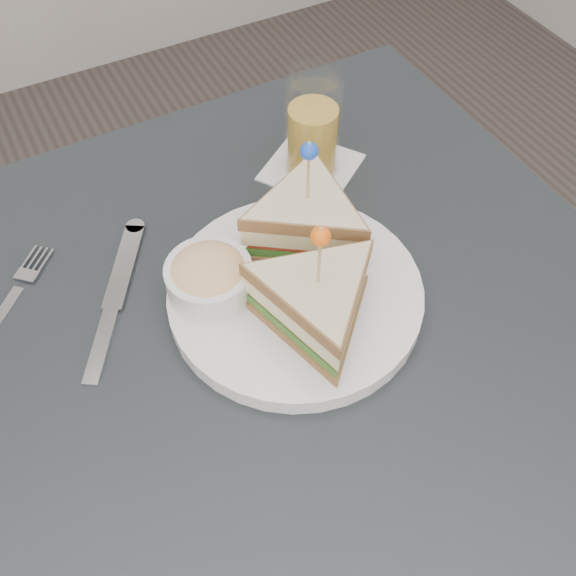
{
  "coord_description": "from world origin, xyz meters",
  "views": [
    {
      "loc": [
        -0.18,
        -0.34,
        1.32
      ],
      "look_at": [
        0.01,
        0.01,
        0.8
      ],
      "focal_mm": 40.0,
      "sensor_mm": 36.0,
      "label": 1
    }
  ],
  "objects": [
    {
      "name": "ground_plane",
      "position": [
        0.0,
        0.0,
        0.0
      ],
      "size": [
        3.5,
        3.5,
        0.0
      ],
      "primitive_type": "plane",
      "color": "#3F3833"
    },
    {
      "name": "table",
      "position": [
        0.0,
        0.0,
        0.67
      ],
      "size": [
        0.8,
        0.8,
        0.75
      ],
      "color": "black",
      "rests_on": "ground"
    },
    {
      "name": "plate_meal",
      "position": [
        0.03,
        0.03,
        0.79
      ],
      "size": [
        0.34,
        0.34,
        0.16
      ],
      "rotation": [
        0.0,
        0.0,
        0.27
      ],
      "color": "silver",
      "rests_on": "table"
    },
    {
      "name": "cutlery_fork",
      "position": [
        -0.25,
        0.17,
        0.75
      ],
      "size": [
        0.13,
        0.14,
        0.0
      ],
      "rotation": [
        0.0,
        0.0,
        -0.75
      ],
      "color": "white",
      "rests_on": "table"
    },
    {
      "name": "cutlery_knife",
      "position": [
        -0.15,
        0.11,
        0.75
      ],
      "size": [
        0.14,
        0.2,
        0.01
      ],
      "rotation": [
        0.0,
        0.0,
        -0.55
      ],
      "color": "white",
      "rests_on": "table"
    },
    {
      "name": "drink_set",
      "position": [
        0.15,
        0.2,
        0.81
      ],
      "size": [
        0.15,
        0.15,
        0.14
      ],
      "rotation": [
        0.0,
        0.0,
        0.6
      ],
      "color": "silver",
      "rests_on": "table"
    }
  ]
}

